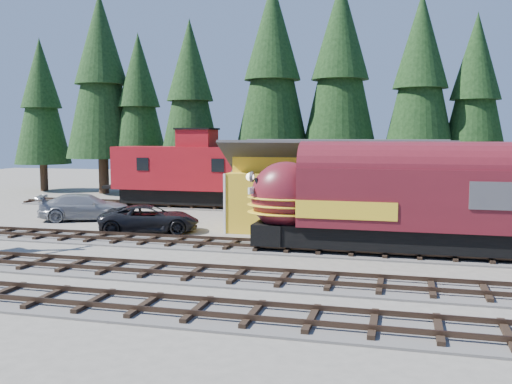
% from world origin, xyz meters
% --- Properties ---
extents(ground, '(120.00, 120.00, 0.00)m').
position_xyz_m(ground, '(0.00, 0.00, 0.00)').
color(ground, '#6B665B').
rests_on(ground, ground).
extents(track_spur, '(32.00, 3.20, 0.33)m').
position_xyz_m(track_spur, '(-10.00, 18.00, 0.06)').
color(track_spur, '#4C4947').
rests_on(track_spur, ground).
extents(depot, '(12.80, 7.00, 5.30)m').
position_xyz_m(depot, '(-0.00, 10.50, 2.96)').
color(depot, gold).
rests_on(depot, ground).
extents(conifer_backdrop, '(81.10, 22.68, 16.14)m').
position_xyz_m(conifer_backdrop, '(5.03, 24.19, 9.87)').
color(conifer_backdrop, black).
rests_on(conifer_backdrop, ground).
extents(locomotive, '(14.55, 2.89, 3.96)m').
position_xyz_m(locomotive, '(3.37, 4.00, 2.34)').
color(locomotive, black).
rests_on(locomotive, ground).
extents(caboose, '(10.82, 3.14, 5.62)m').
position_xyz_m(caboose, '(-12.56, 18.00, 2.76)').
color(caboose, black).
rests_on(caboose, ground).
extents(pickup_truck_a, '(6.19, 4.45, 1.57)m').
position_xyz_m(pickup_truck_a, '(-10.30, 6.83, 0.78)').
color(pickup_truck_a, black).
rests_on(pickup_truck_a, ground).
extents(pickup_truck_b, '(6.38, 4.59, 1.72)m').
position_xyz_m(pickup_truck_b, '(-16.37, 10.09, 0.86)').
color(pickup_truck_b, '#96989D').
rests_on(pickup_truck_b, ground).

